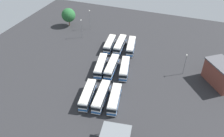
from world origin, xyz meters
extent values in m
plane|color=#28282B|center=(0.00, 0.00, 0.00)|extent=(106.13, 106.13, 0.00)
cube|color=silver|center=(-13.96, -5.95, 1.75)|extent=(10.50, 4.33, 2.90)
cube|color=beige|center=(-13.96, -5.95, 3.27)|extent=(10.07, 4.06, 0.14)
cube|color=black|center=(-13.96, -5.95, 2.21)|extent=(10.56, 4.38, 0.93)
cube|color=#1E56A8|center=(-13.96, -5.95, 0.94)|extent=(10.56, 4.38, 0.58)
cube|color=black|center=(-8.93, -5.00, 2.31)|extent=(0.44, 2.00, 1.07)
cylinder|color=black|center=(-11.06, -4.25, 0.50)|extent=(1.04, 0.48, 1.00)
cylinder|color=black|center=(-10.64, -6.48, 0.50)|extent=(1.04, 0.48, 1.00)
cylinder|color=black|center=(-17.29, -5.43, 0.50)|extent=(1.04, 0.48, 1.00)
cylinder|color=black|center=(-16.86, -7.66, 0.50)|extent=(1.04, 0.48, 1.00)
cube|color=silver|center=(-14.29, -2.13, 1.75)|extent=(11.39, 3.83, 2.90)
cube|color=beige|center=(-14.29, -2.13, 3.27)|extent=(10.92, 3.58, 0.14)
cube|color=black|center=(-14.29, -2.13, 2.21)|extent=(11.45, 3.87, 0.93)
cube|color=#1E56A8|center=(-14.29, -2.13, 0.94)|extent=(11.45, 3.87, 0.58)
cube|color=black|center=(-8.73, -1.44, 2.31)|extent=(0.31, 2.02, 1.07)
cylinder|color=black|center=(-10.99, -0.58, 0.50)|extent=(1.03, 0.42, 1.00)
cylinder|color=black|center=(-10.71, -2.83, 0.50)|extent=(1.03, 0.42, 1.00)
cylinder|color=black|center=(-17.86, -1.43, 0.50)|extent=(1.03, 0.42, 1.00)
cylinder|color=black|center=(-17.58, -3.69, 0.50)|extent=(1.03, 0.42, 1.00)
cube|color=silver|center=(-15.04, 1.70, 1.75)|extent=(10.90, 4.35, 2.90)
cube|color=beige|center=(-15.04, 1.70, 3.27)|extent=(10.44, 4.08, 0.14)
cube|color=black|center=(-15.04, 1.70, 2.21)|extent=(10.96, 4.39, 0.93)
cube|color=#1E56A8|center=(-15.04, 1.70, 0.94)|extent=(10.96, 4.39, 0.58)
cube|color=black|center=(-9.81, 2.66, 2.31)|extent=(0.42, 2.00, 1.07)
cylinder|color=black|center=(-12.01, 3.41, 0.50)|extent=(1.04, 0.48, 1.00)
cylinder|color=black|center=(-11.60, 1.18, 0.50)|extent=(1.04, 0.48, 1.00)
cylinder|color=black|center=(-18.49, 2.22, 0.50)|extent=(1.04, 0.48, 1.00)
cylinder|color=black|center=(-18.08, -0.01, 0.50)|extent=(1.04, 0.48, 1.00)
cube|color=silver|center=(0.56, -4.07, 1.75)|extent=(10.56, 4.61, 2.90)
cube|color=beige|center=(0.56, -4.07, 3.27)|extent=(10.11, 4.33, 0.14)
cube|color=black|center=(0.56, -4.07, 2.21)|extent=(10.62, 4.66, 0.93)
cube|color=#1E56A8|center=(0.56, -4.07, 0.94)|extent=(10.62, 4.66, 0.58)
cube|color=black|center=(5.59, -2.96, 2.31)|extent=(0.49, 1.99, 1.07)
cylinder|color=black|center=(3.43, -2.27, 0.50)|extent=(1.04, 0.51, 1.00)
cylinder|color=black|center=(3.92, -4.49, 0.50)|extent=(1.04, 0.51, 1.00)
cylinder|color=black|center=(-2.79, -3.64, 0.50)|extent=(1.04, 0.51, 1.00)
cylinder|color=black|center=(-2.30, -5.86, 0.50)|extent=(1.04, 0.51, 1.00)
cube|color=silver|center=(0.01, 0.15, 1.75)|extent=(11.37, 3.70, 2.90)
cube|color=beige|center=(0.01, 0.15, 3.27)|extent=(10.90, 3.46, 0.14)
cube|color=black|center=(0.01, 0.15, 2.21)|extent=(11.43, 3.75, 0.93)
cube|color=#1E56A8|center=(0.01, 0.15, 0.94)|extent=(11.43, 3.75, 0.58)
cube|color=black|center=(5.57, 0.77, 2.31)|extent=(0.29, 2.02, 1.07)
cylinder|color=black|center=(3.33, 1.66, 0.50)|extent=(1.03, 0.41, 1.00)
cylinder|color=black|center=(3.58, -0.59, 0.50)|extent=(1.03, 0.41, 1.00)
cylinder|color=black|center=(-3.55, 0.89, 0.50)|extent=(1.03, 0.41, 1.00)
cylinder|color=black|center=(-3.30, -1.37, 0.50)|extent=(1.03, 0.41, 1.00)
cube|color=silver|center=(-0.79, 3.70, 1.75)|extent=(11.34, 4.63, 2.90)
cube|color=beige|center=(-0.79, 3.70, 3.27)|extent=(10.86, 4.35, 0.14)
cube|color=black|center=(-0.79, 3.70, 2.21)|extent=(11.40, 4.68, 0.93)
cube|color=#1E56A8|center=(-0.79, 3.70, 0.94)|extent=(11.40, 4.68, 0.58)
cube|color=black|center=(4.65, 4.81, 2.31)|extent=(0.46, 1.99, 1.07)
cylinder|color=black|center=(2.35, 5.50, 0.50)|extent=(1.04, 0.49, 1.00)
cylinder|color=black|center=(2.80, 3.28, 0.50)|extent=(1.04, 0.49, 1.00)
cylinder|color=black|center=(-4.37, 4.13, 0.50)|extent=(1.04, 0.49, 1.00)
cylinder|color=black|center=(-3.92, 1.90, 0.50)|extent=(1.04, 0.49, 1.00)
cube|color=silver|center=(14.67, -1.97, 1.75)|extent=(10.99, 4.41, 2.90)
cube|color=beige|center=(14.67, -1.97, 3.27)|extent=(10.53, 4.14, 0.14)
cube|color=black|center=(14.67, -1.97, 2.21)|extent=(11.05, 4.46, 0.93)
cube|color=#1E56A8|center=(14.67, -1.97, 0.94)|extent=(11.05, 4.46, 0.58)
cube|color=black|center=(19.94, -0.98, 2.31)|extent=(0.43, 2.00, 1.07)
cylinder|color=black|center=(17.72, -0.24, 0.50)|extent=(1.04, 0.48, 1.00)
cylinder|color=black|center=(18.14, -2.47, 0.50)|extent=(1.04, 0.48, 1.00)
cylinder|color=black|center=(11.19, -1.47, 0.50)|extent=(1.04, 0.48, 1.00)
cylinder|color=black|center=(11.61, -3.70, 0.50)|extent=(1.04, 0.48, 1.00)
cube|color=silver|center=(14.42, 2.26, 1.75)|extent=(11.19, 3.51, 2.90)
cube|color=beige|center=(14.42, 2.26, 3.27)|extent=(10.73, 3.27, 0.14)
cube|color=black|center=(14.42, 2.26, 2.21)|extent=(11.25, 3.55, 0.93)
cube|color=#1E56A8|center=(14.42, 2.26, 0.94)|extent=(11.25, 3.55, 0.58)
cube|color=black|center=(19.91, 2.79, 2.31)|extent=(0.25, 2.02, 1.07)
cylinder|color=black|center=(17.71, 3.72, 0.50)|extent=(1.02, 0.39, 1.00)
cylinder|color=black|center=(17.93, 1.46, 0.50)|extent=(1.02, 0.39, 1.00)
cylinder|color=black|center=(10.92, 3.07, 0.50)|extent=(1.02, 0.39, 1.00)
cylinder|color=black|center=(11.14, 0.81, 0.50)|extent=(1.02, 0.39, 1.00)
cube|color=silver|center=(13.37, 6.01, 1.75)|extent=(10.44, 3.78, 2.90)
cube|color=beige|center=(13.37, 6.01, 3.27)|extent=(10.01, 3.53, 0.14)
cube|color=black|center=(13.37, 6.01, 2.21)|extent=(10.49, 3.83, 0.93)
cube|color=#1E56A8|center=(13.37, 6.01, 0.94)|extent=(10.49, 3.83, 0.58)
cube|color=black|center=(18.44, 6.68, 2.31)|extent=(0.32, 2.01, 1.07)
cylinder|color=black|center=(16.36, 7.55, 0.50)|extent=(1.03, 0.43, 1.00)
cylinder|color=black|center=(16.65, 5.30, 0.50)|extent=(1.03, 0.43, 1.00)
cylinder|color=black|center=(10.09, 6.73, 0.50)|extent=(1.03, 0.43, 1.00)
cylinder|color=black|center=(10.38, 4.47, 0.50)|extent=(1.03, 0.43, 1.00)
cube|color=brown|center=(5.72, -33.17, 3.24)|extent=(11.95, 11.16, 6.49)
cube|color=black|center=(9.86, -29.96, 1.10)|extent=(1.15, 1.46, 2.20)
cube|color=slate|center=(-27.26, -10.83, 3.90)|extent=(8.45, 7.73, 0.20)
cylinder|color=#59595B|center=(-24.28, -7.31, 1.90)|extent=(0.20, 0.20, 3.80)
cylinder|color=#59595B|center=(-23.37, -13.32, 1.90)|extent=(0.20, 0.20, 3.80)
cylinder|color=slate|center=(6.71, -22.09, 3.51)|extent=(0.16, 0.16, 7.03)
cube|color=silver|center=(6.71, -22.09, 7.21)|extent=(0.56, 0.28, 0.20)
cylinder|color=slate|center=(25.44, 19.75, 4.10)|extent=(0.16, 0.16, 8.21)
cube|color=silver|center=(25.44, 19.75, 8.39)|extent=(0.56, 0.28, 0.20)
cylinder|color=slate|center=(17.40, 19.60, 3.71)|extent=(0.16, 0.16, 7.42)
cube|color=silver|center=(17.40, 19.60, 7.60)|extent=(0.56, 0.28, 0.20)
cylinder|color=brown|center=(25.14, 29.80, 1.22)|extent=(0.44, 0.44, 2.45)
sphere|color=#235B2D|center=(25.14, 29.80, 4.99)|extent=(5.98, 5.98, 5.98)
camera|label=1|loc=(-58.33, -21.89, 46.61)|focal=37.69mm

